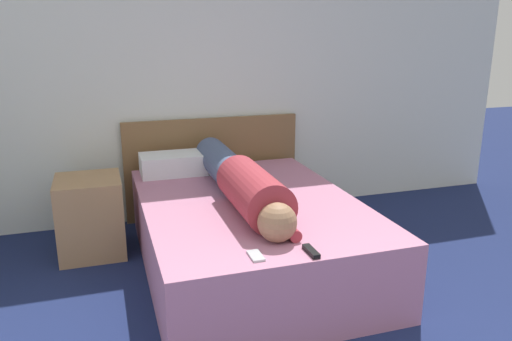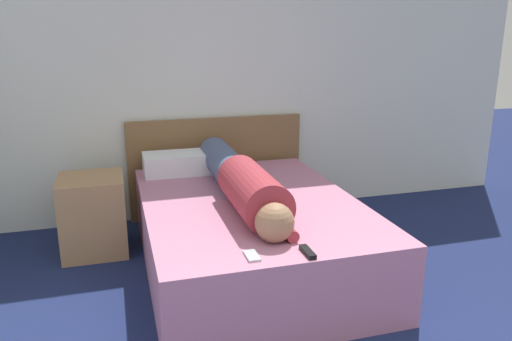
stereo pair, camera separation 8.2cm
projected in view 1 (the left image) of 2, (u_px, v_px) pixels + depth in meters
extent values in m
cube|color=silver|center=(216.00, 68.00, 4.28)|extent=(5.76, 0.06, 2.60)
cube|color=#B2708E|center=(249.00, 234.00, 3.47)|extent=(1.42, 2.00, 0.50)
cube|color=brown|center=(213.00, 167.00, 4.43)|extent=(1.54, 0.04, 0.88)
cube|color=#A37A51|center=(91.00, 216.00, 3.68)|extent=(0.46, 0.48, 0.58)
sphere|color=#936B4C|center=(277.00, 222.00, 2.71)|extent=(0.22, 0.22, 0.22)
cylinder|color=#992D38|center=(254.00, 192.00, 3.09)|extent=(0.30, 0.72, 0.30)
cylinder|color=#47567A|center=(223.00, 164.00, 3.82)|extent=(0.25, 0.86, 0.25)
cylinder|color=#992D38|center=(289.00, 230.00, 2.80)|extent=(0.07, 0.22, 0.07)
cube|color=white|center=(177.00, 164.00, 4.01)|extent=(0.58, 0.31, 0.16)
cube|color=black|center=(311.00, 251.00, 2.58)|extent=(0.04, 0.15, 0.02)
cube|color=#B2B7BC|center=(256.00, 256.00, 2.55)|extent=(0.06, 0.13, 0.01)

